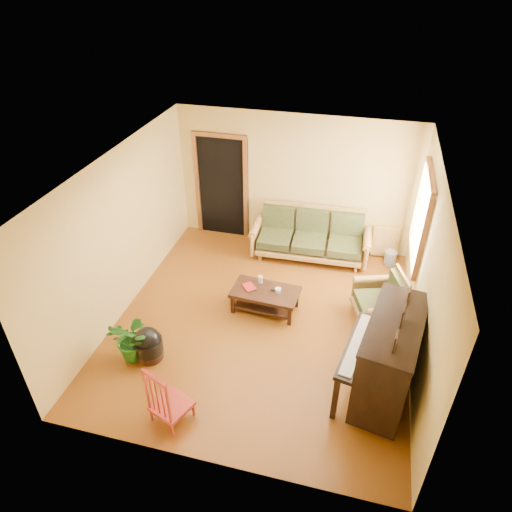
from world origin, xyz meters
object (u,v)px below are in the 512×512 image
(sofa, at_px, (310,236))
(piano, at_px, (388,360))
(potted_plant, at_px, (133,338))
(armchair, at_px, (379,298))
(red_chair, at_px, (170,393))
(coffee_table, at_px, (265,300))
(footstool, at_px, (149,347))
(ceramic_crock, at_px, (390,258))

(sofa, height_order, piano, piano)
(sofa, height_order, potted_plant, sofa)
(armchair, bearing_deg, red_chair, -152.50)
(sofa, bearing_deg, potted_plant, -124.39)
(coffee_table, xyz_separation_m, footstool, (-1.37, -1.45, 0.00))
(armchair, height_order, ceramic_crock, armchair)
(coffee_table, distance_m, armchair, 1.80)
(sofa, bearing_deg, ceramic_crock, 2.97)
(armchair, height_order, piano, piano)
(red_chair, bearing_deg, coffee_table, 97.22)
(piano, bearing_deg, potted_plant, -166.41)
(footstool, height_order, potted_plant, potted_plant)
(piano, height_order, red_chair, piano)
(sofa, distance_m, piano, 3.35)
(sofa, relative_size, coffee_table, 2.03)
(footstool, relative_size, ceramic_crock, 1.50)
(red_chair, height_order, potted_plant, red_chair)
(red_chair, relative_size, potted_plant, 1.30)
(armchair, bearing_deg, ceramic_crock, 64.09)
(ceramic_crock, bearing_deg, footstool, -135.30)
(coffee_table, xyz_separation_m, armchair, (1.77, 0.22, 0.22))
(ceramic_crock, bearing_deg, armchair, -96.81)
(coffee_table, height_order, potted_plant, potted_plant)
(piano, bearing_deg, coffee_table, 156.14)
(footstool, bearing_deg, piano, 2.72)
(footstool, xyz_separation_m, potted_plant, (-0.19, -0.04, 0.16))
(armchair, bearing_deg, piano, -104.21)
(sofa, height_order, footstool, sofa)
(coffee_table, bearing_deg, footstool, -133.46)
(armchair, relative_size, footstool, 2.02)
(footstool, relative_size, red_chair, 0.45)
(sofa, xyz_separation_m, piano, (1.45, -3.02, 0.17))
(piano, distance_m, footstool, 3.31)
(armchair, bearing_deg, coffee_table, 167.92)
(piano, xyz_separation_m, ceramic_crock, (0.07, 3.15, -0.50))
(footstool, bearing_deg, ceramic_crock, 44.70)
(ceramic_crock, height_order, potted_plant, potted_plant)
(sofa, bearing_deg, coffee_table, -106.99)
(coffee_table, xyz_separation_m, piano, (1.90, -1.29, 0.45))
(armchair, relative_size, piano, 0.57)
(sofa, xyz_separation_m, armchair, (1.32, -1.50, -0.05))
(potted_plant, bearing_deg, piano, 3.23)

